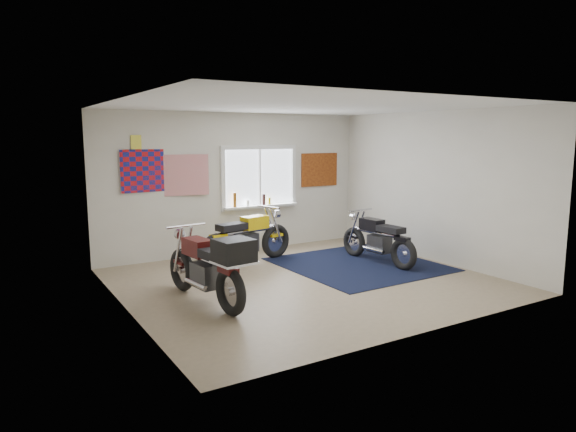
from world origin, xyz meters
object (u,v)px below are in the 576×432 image
yellow_triumph (247,239)px  black_chrome_bike (378,241)px  navy_rug (358,264)px  maroon_tourer (210,267)px

yellow_triumph → black_chrome_bike: (2.03, -1.17, -0.03)m
navy_rug → yellow_triumph: (-1.65, 1.10, 0.43)m
black_chrome_bike → maroon_tourer: (-3.48, -0.63, 0.12)m
yellow_triumph → navy_rug: bearing=-45.1°
navy_rug → yellow_triumph: bearing=146.3°
navy_rug → yellow_triumph: 2.03m
navy_rug → black_chrome_bike: size_ratio=1.44×
yellow_triumph → black_chrome_bike: bearing=-41.4°
navy_rug → black_chrome_bike: black_chrome_bike is taller
navy_rug → black_chrome_bike: bearing=-10.2°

